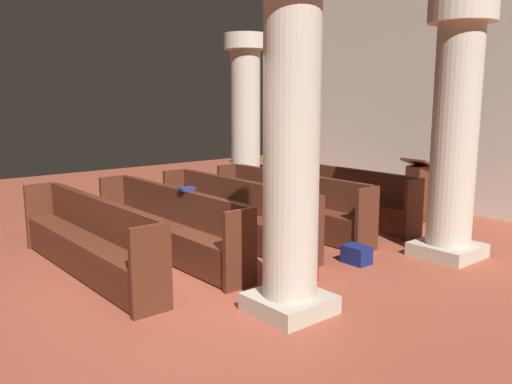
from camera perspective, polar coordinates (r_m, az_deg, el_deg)
ground_plane at (r=6.22m, az=-8.63°, el=-9.79°), size 19.20×19.20×0.00m
back_wall at (r=10.37m, az=21.54°, el=10.28°), size 10.00×0.16×4.50m
pew_row_0 at (r=9.22m, az=8.54°, el=-0.08°), size 3.21×0.47×0.91m
pew_row_1 at (r=8.44m, az=3.56°, el=-0.94°), size 3.21×0.46×0.91m
pew_row_2 at (r=7.74m, az=-2.37°, el=-1.96°), size 3.21×0.47×0.91m
pew_row_3 at (r=7.14m, az=-9.40°, el=-3.13°), size 3.21×0.46×0.91m
pew_row_4 at (r=6.67m, az=-17.58°, el=-4.44°), size 3.21×0.46×0.91m
pillar_aisle_side at (r=7.34m, az=20.63°, el=6.57°), size 0.85×0.85×3.32m
pillar_far_side at (r=10.70m, az=-1.13°, el=8.17°), size 0.85×0.85×3.32m
pillar_aisle_rear at (r=5.02m, az=3.83°, el=5.79°), size 0.78×0.78×3.32m
lectern at (r=9.52m, az=16.81°, el=-0.26°), size 0.48×0.45×1.08m
hymn_book at (r=6.99m, az=-7.43°, el=0.34°), size 0.13×0.20×0.04m
kneeler_box_navy at (r=6.98m, az=10.75°, el=-6.62°), size 0.34×0.24×0.23m
kneeler_box_red at (r=6.30m, az=4.48°, el=-8.46°), size 0.39×0.30×0.20m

